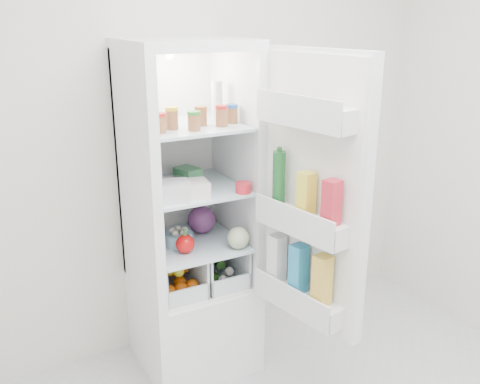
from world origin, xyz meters
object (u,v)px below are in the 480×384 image
red_cabbage (201,220)px  fridge_door (310,201)px  refrigerator (188,251)px  mushroom_bowl (179,239)px

red_cabbage → fridge_door: size_ratio=0.12×
refrigerator → fridge_door: size_ratio=1.38×
mushroom_bowl → fridge_door: (0.44, -0.55, 0.31)m
mushroom_bowl → refrigerator: bearing=44.2°
refrigerator → red_cabbage: bearing=13.4°
red_cabbage → mushroom_bowl: 0.21m
red_cabbage → fridge_door: bearing=-68.2°
red_cabbage → fridge_door: 0.75m
refrigerator → red_cabbage: 0.19m
mushroom_bowl → fridge_door: 0.77m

